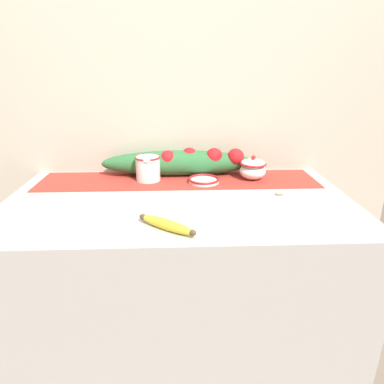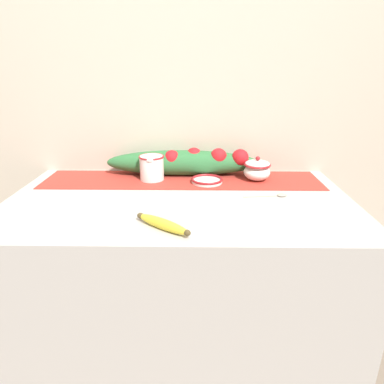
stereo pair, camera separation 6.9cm
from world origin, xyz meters
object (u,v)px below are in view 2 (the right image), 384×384
object	(u,v)px
cream_pitcher	(152,167)
sugar_bowl	(257,170)
napkin_stack	(3,225)
banana	(163,224)
spoon	(279,195)
small_dish	(207,180)

from	to	relation	value
cream_pitcher	sugar_bowl	distance (m)	0.47
cream_pitcher	napkin_stack	distance (m)	0.65
cream_pitcher	banana	size ratio (longest dim) A/B	0.69
cream_pitcher	napkin_stack	bearing A→B (deg)	-131.02
spoon	napkin_stack	bearing A→B (deg)	-169.51
small_dish	napkin_stack	size ratio (longest dim) A/B	0.85
cream_pitcher	small_dish	xyz separation A→B (m)	(0.25, -0.04, -0.05)
cream_pitcher	sugar_bowl	xyz separation A→B (m)	(0.47, -0.00, -0.01)
banana	napkin_stack	world-z (taller)	banana
cream_pitcher	spoon	size ratio (longest dim) A/B	0.75
napkin_stack	banana	bearing A→B (deg)	-0.94
banana	napkin_stack	size ratio (longest dim) A/B	1.18
sugar_bowl	small_dish	world-z (taller)	sugar_bowl
small_dish	napkin_stack	xyz separation A→B (m)	(-0.67, -0.45, -0.01)
small_dish	napkin_stack	world-z (taller)	small_dish
spoon	cream_pitcher	bearing A→B (deg)	153.07
sugar_bowl	small_dish	size ratio (longest dim) A/B	0.86
cream_pitcher	napkin_stack	world-z (taller)	cream_pitcher
sugar_bowl	small_dish	bearing A→B (deg)	-170.01
banana	spoon	xyz separation A→B (m)	(0.43, 0.29, -0.01)
banana	spoon	bearing A→B (deg)	34.12
sugar_bowl	napkin_stack	bearing A→B (deg)	-151.54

